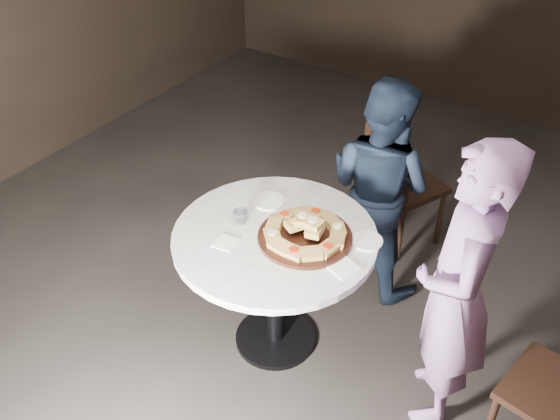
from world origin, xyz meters
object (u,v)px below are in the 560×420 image
Objects in this scene: table at (275,256)px; chair_far at (397,181)px; focaccia_pile at (306,230)px; diner_navy at (379,187)px; serving_board at (305,237)px; diner_teal at (456,293)px; water_glass at (241,217)px.

table is 1.25m from chair_far.
focaccia_pile reaches higher than chair_far.
table is 0.77× the size of diner_navy.
focaccia_pile is at bearing 22.43° from table.
diner_navy is (0.06, 0.77, -0.16)m from focaccia_pile.
serving_board is (0.15, 0.06, 0.16)m from table.
chair_far is at bearing 89.16° from focaccia_pile.
serving_board is at bearing 95.83° from diner_navy.
diner_navy is (0.04, -0.40, 0.19)m from chair_far.
focaccia_pile is 0.31× the size of diner_navy.
table is 2.47× the size of focaccia_pile.
diner_navy is 1.05m from diner_teal.
water_glass is (-0.21, -0.02, 0.19)m from table.
diner_teal is at bearing 6.21° from water_glass.
diner_navy is (0.06, 0.78, -0.11)m from serving_board.
table is at bearing -157.57° from focaccia_pile.
water_glass is at bearing 73.65° from diner_navy.
focaccia_pile is at bearing 12.08° from water_glass.
diner_navy is (0.42, 0.85, -0.14)m from water_glass.
chair_far is at bearing 82.17° from table.
diner_teal reaches higher than serving_board.
diner_teal reaches higher than water_glass.
diner_navy reaches higher than chair_far.
serving_board is 0.30× the size of diner_teal.
water_glass reaches higher than table.
serving_board is 6.27× the size of water_glass.
focaccia_pile is 0.37m from water_glass.
water_glass is 0.05× the size of diner_teal.
chair_far reaches higher than water_glass.
chair_far is 0.56× the size of diner_teal.
chair_far is (0.17, 1.23, -0.14)m from table.
chair_far is 0.64× the size of diner_navy.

